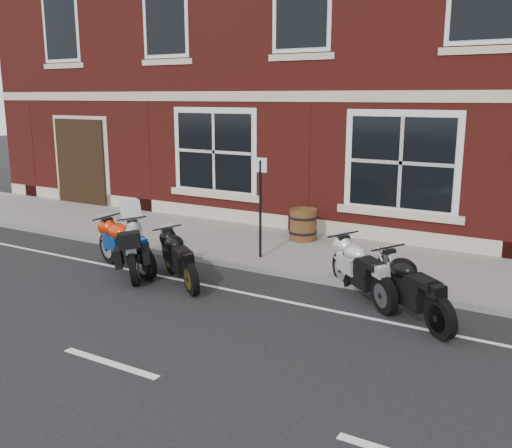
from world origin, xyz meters
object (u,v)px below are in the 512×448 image
(moto_sport_black, at_px, (181,256))
(moto_touring_silver, at_px, (137,246))
(barrel_planter, at_px, (303,224))
(moto_naked_black, at_px, (413,286))
(moto_sport_red, at_px, (126,244))
(parking_sign, at_px, (260,201))
(moto_sport_silver, at_px, (363,268))

(moto_sport_black, bearing_deg, moto_touring_silver, 122.68)
(moto_sport_black, xyz_separation_m, barrel_planter, (0.73, 3.66, -0.02))
(moto_naked_black, height_order, barrel_planter, moto_naked_black)
(moto_sport_red, height_order, moto_sport_black, moto_sport_red)
(moto_sport_red, xyz_separation_m, moto_sport_black, (1.42, -0.08, -0.03))
(moto_naked_black, relative_size, parking_sign, 0.80)
(moto_touring_silver, xyz_separation_m, moto_naked_black, (5.32, 0.36, -0.00))
(moto_sport_red, xyz_separation_m, parking_sign, (2.03, 1.81, 0.78))
(moto_sport_silver, height_order, moto_naked_black, moto_naked_black)
(moto_touring_silver, distance_m, moto_sport_silver, 4.42)
(moto_sport_red, xyz_separation_m, moto_sport_silver, (4.62, 0.86, -0.00))
(moto_touring_silver, height_order, barrel_planter, moto_touring_silver)
(moto_sport_red, relative_size, moto_sport_black, 1.22)
(moto_sport_black, height_order, moto_sport_silver, moto_sport_silver)
(moto_sport_silver, relative_size, moto_naked_black, 1.00)
(barrel_planter, relative_size, parking_sign, 0.35)
(moto_touring_silver, distance_m, parking_sign, 2.63)
(moto_sport_black, distance_m, parking_sign, 2.14)
(moto_touring_silver, xyz_separation_m, moto_sport_silver, (4.33, 0.87, -0.01))
(moto_sport_black, height_order, parking_sign, parking_sign)
(moto_touring_silver, distance_m, moto_naked_black, 5.33)
(moto_touring_silver, bearing_deg, barrel_planter, 22.62)
(moto_naked_black, height_order, parking_sign, parking_sign)
(moto_sport_silver, height_order, barrel_planter, moto_sport_silver)
(moto_naked_black, distance_m, barrel_planter, 4.74)
(moto_sport_black, relative_size, moto_naked_black, 1.01)
(moto_sport_silver, xyz_separation_m, parking_sign, (-2.59, 0.95, 0.78))
(moto_sport_red, distance_m, barrel_planter, 4.18)
(moto_touring_silver, xyz_separation_m, moto_sport_red, (-0.29, 0.01, -0.00))
(moto_sport_red, distance_m, moto_naked_black, 5.62)
(moto_touring_silver, distance_m, moto_sport_red, 0.29)
(moto_sport_red, bearing_deg, moto_naked_black, -67.77)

